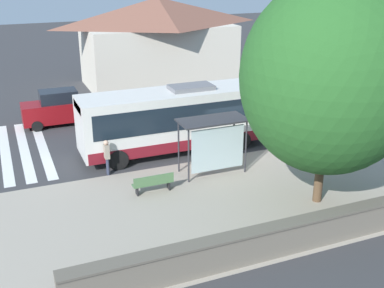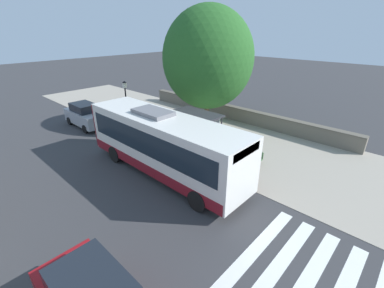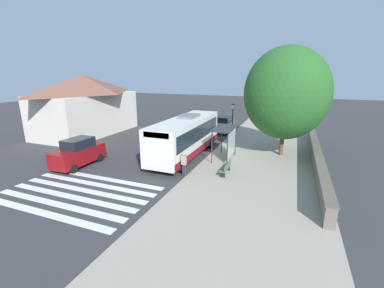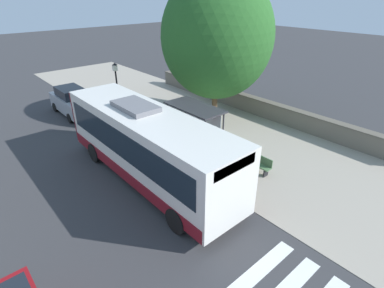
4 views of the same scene
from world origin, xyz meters
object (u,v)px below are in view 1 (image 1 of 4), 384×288
(bus_shelter, at_px, (214,130))
(parked_car_far_lane, at_px, (58,108))
(shade_tree, at_px, (330,77))
(bench, at_px, (153,183))
(street_lamp_near, at_px, (318,106))
(bus, at_px, (178,118))
(pedestrian, at_px, (107,154))
(parked_car_behind_bus, at_px, (345,114))

(bus_shelter, relative_size, parked_car_far_lane, 0.76)
(bus_shelter, bearing_deg, shade_tree, -145.78)
(bench, bearing_deg, street_lamp_near, -79.22)
(bench, height_order, parked_car_far_lane, parked_car_far_lane)
(street_lamp_near, relative_size, parked_car_far_lane, 0.93)
(bus, distance_m, bus_shelter, 3.44)
(pedestrian, relative_size, parked_car_far_lane, 0.41)
(street_lamp_near, bearing_deg, bus, 71.09)
(pedestrian, relative_size, shade_tree, 0.19)
(bus_shelter, relative_size, street_lamp_near, 0.82)
(bench, distance_m, parked_car_far_lane, 11.29)
(bench, xyz_separation_m, parked_car_far_lane, (11.01, 2.45, 0.54))
(street_lamp_near, xyz_separation_m, parked_car_far_lane, (9.15, 12.22, -1.30))
(bus, distance_m, pedestrian, 4.53)
(street_lamp_near, bearing_deg, shade_tree, 145.02)
(street_lamp_near, relative_size, parked_car_behind_bus, 0.91)
(bus_shelter, distance_m, parked_car_behind_bus, 10.38)
(bench, bearing_deg, parked_car_behind_bus, -74.39)
(bus_shelter, bearing_deg, parked_car_far_lane, 29.39)
(parked_car_behind_bus, bearing_deg, parked_car_far_lane, 64.87)
(bus, relative_size, street_lamp_near, 2.61)
(parked_car_behind_bus, bearing_deg, pedestrian, 94.05)
(bus_shelter, distance_m, parked_car_far_lane, 11.70)
(bus, xyz_separation_m, street_lamp_near, (-2.39, -6.98, 0.52))
(bus_shelter, height_order, shade_tree, shade_tree)
(bus_shelter, xyz_separation_m, shade_tree, (-4.21, -2.86, 3.14))
(shade_tree, bearing_deg, bench, 61.40)
(bus, height_order, shade_tree, shade_tree)
(bus, relative_size, parked_car_behind_bus, 2.37)
(bus_shelter, xyz_separation_m, bench, (-0.86, 3.27, -1.68))
(bus, distance_m, street_lamp_near, 7.40)
(bus_shelter, distance_m, shade_tree, 5.98)
(bench, relative_size, shade_tree, 0.20)
(street_lamp_near, xyz_separation_m, parked_car_behind_bus, (1.82, -3.41, -1.40))
(pedestrian, distance_m, bench, 3.04)
(bus_shelter, bearing_deg, bench, 104.81)
(parked_car_far_lane, bearing_deg, shade_tree, -149.14)
(bus, height_order, street_lamp_near, street_lamp_near)
(street_lamp_near, bearing_deg, pedestrian, 85.94)
(bus, bearing_deg, pedestrian, 111.01)
(bus, height_order, bench, bus)
(bus, xyz_separation_m, parked_car_far_lane, (6.76, 5.24, -0.78))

